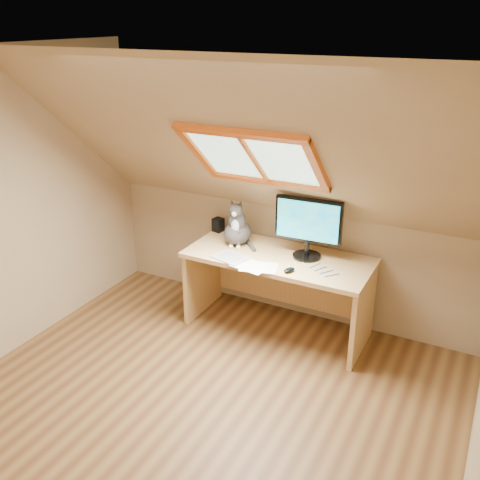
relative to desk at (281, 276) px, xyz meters
The scene contains 10 objects.
ground 1.53m from the desk, 92.81° to the right, with size 3.50×3.50×0.00m, color brown.
room_shell 1.80m from the desk, 92.64° to the right, with size 3.52×3.52×2.41m.
desk is the anchor object (origin of this frame).
monitor 0.56m from the desk, ahead, with size 0.56×0.24×0.51m.
cat 0.57m from the desk, behind, with size 0.29×0.33×0.43m.
desk_speaker 0.80m from the desk, 165.88° to the left, with size 0.09×0.09×0.13m, color black.
graphics_tablet 0.51m from the desk, 138.69° to the right, with size 0.28×0.20×0.01m, color #B2B2B7.
mouse 0.44m from the desk, 57.94° to the right, with size 0.06×0.10×0.03m, color black.
papers 0.42m from the desk, 111.77° to the right, with size 0.33×0.27×0.00m.
cables 0.44m from the desk, 29.12° to the right, with size 0.51×0.26×0.01m.
Camera 1 is at (1.65, -2.40, 2.58)m, focal length 40.00 mm.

